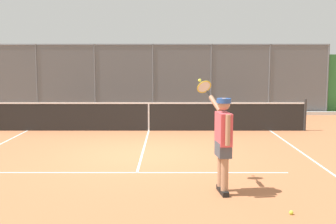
# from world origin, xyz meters

# --- Properties ---
(ground_plane) EXTENTS (60.00, 60.00, 0.00)m
(ground_plane) POSITION_xyz_m (0.00, 0.00, 0.00)
(ground_plane) COLOR #B76B42
(court_line_markings) EXTENTS (8.26, 9.96, 0.01)m
(court_line_markings) POSITION_xyz_m (0.00, 2.02, 0.00)
(court_line_markings) COLOR white
(court_line_markings) RESTS_ON ground
(fence_backdrop) EXTENTS (18.14, 1.37, 3.06)m
(fence_backdrop) POSITION_xyz_m (0.00, -8.72, 1.30)
(fence_backdrop) COLOR #565B60
(fence_backdrop) RESTS_ON ground
(tennis_net) EXTENTS (10.61, 0.09, 1.07)m
(tennis_net) POSITION_xyz_m (0.00, -3.74, 0.49)
(tennis_net) COLOR #2D2D2D
(tennis_net) RESTS_ON ground
(tennis_player) EXTENTS (0.59, 1.38, 2.01)m
(tennis_player) POSITION_xyz_m (-1.63, 3.11, 1.01)
(tennis_player) COLOR black
(tennis_player) RESTS_ON ground
(tennis_ball_near_baseline) EXTENTS (0.07, 0.07, 0.07)m
(tennis_ball_near_baseline) POSITION_xyz_m (-2.56, 4.21, 0.03)
(tennis_ball_near_baseline) COLOR #C1D138
(tennis_ball_near_baseline) RESTS_ON ground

